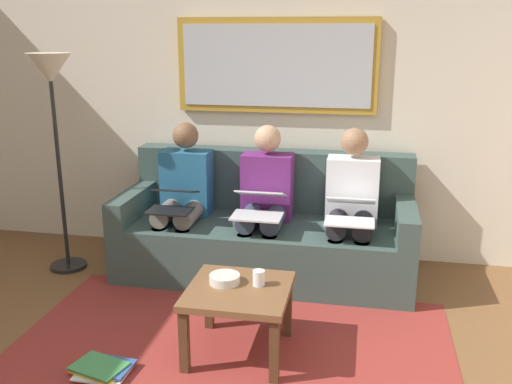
% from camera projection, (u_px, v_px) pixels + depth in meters
% --- Properties ---
extents(wall_rear, '(6.00, 0.12, 2.60)m').
position_uv_depth(wall_rear, '(278.00, 97.00, 4.60)').
color(wall_rear, beige).
rests_on(wall_rear, ground_plane).
extents(area_rug, '(2.60, 1.80, 0.01)m').
position_uv_depth(area_rug, '(228.00, 355.00, 3.30)').
color(area_rug, maroon).
rests_on(area_rug, ground_plane).
extents(couch, '(2.20, 0.90, 0.90)m').
position_uv_depth(couch, '(266.00, 232.00, 4.41)').
color(couch, '#384C47').
rests_on(couch, ground_plane).
extents(framed_mirror, '(1.58, 0.05, 0.73)m').
position_uv_depth(framed_mirror, '(276.00, 66.00, 4.44)').
color(framed_mirror, '#B7892D').
extents(coffee_table, '(0.58, 0.58, 0.41)m').
position_uv_depth(coffee_table, '(239.00, 298.00, 3.24)').
color(coffee_table, brown).
rests_on(coffee_table, ground_plane).
extents(cup, '(0.07, 0.07, 0.09)m').
position_uv_depth(cup, '(259.00, 278.00, 3.25)').
color(cup, silver).
rests_on(cup, coffee_table).
extents(bowl, '(0.18, 0.18, 0.05)m').
position_uv_depth(bowl, '(225.00, 279.00, 3.28)').
color(bowl, beige).
rests_on(bowl, coffee_table).
extents(person_left, '(0.38, 0.58, 1.14)m').
position_uv_depth(person_left, '(351.00, 202.00, 4.15)').
color(person_left, silver).
rests_on(person_left, couch).
extents(laptop_white, '(0.33, 0.36, 0.16)m').
position_uv_depth(laptop_white, '(350.00, 210.00, 3.92)').
color(laptop_white, white).
extents(person_middle, '(0.38, 0.58, 1.14)m').
position_uv_depth(person_middle, '(265.00, 198.00, 4.27)').
color(person_middle, '#66236B').
rests_on(person_middle, couch).
extents(laptop_silver, '(0.35, 0.40, 0.17)m').
position_uv_depth(laptop_silver, '(259.00, 203.00, 4.04)').
color(laptop_silver, silver).
extents(person_right, '(0.38, 0.58, 1.14)m').
position_uv_depth(person_right, '(183.00, 193.00, 4.39)').
color(person_right, '#235B84').
rests_on(person_right, couch).
extents(laptop_black, '(0.31, 0.35, 0.15)m').
position_uv_depth(laptop_black, '(173.00, 199.00, 4.15)').
color(laptop_black, black).
extents(magazine_stack, '(0.34, 0.27, 0.05)m').
position_uv_depth(magazine_stack, '(102.00, 369.00, 3.12)').
color(magazine_stack, red).
rests_on(magazine_stack, ground_plane).
extents(standing_lamp, '(0.32, 0.32, 1.66)m').
position_uv_depth(standing_lamp, '(52.00, 93.00, 4.16)').
color(standing_lamp, black).
rests_on(standing_lamp, ground_plane).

